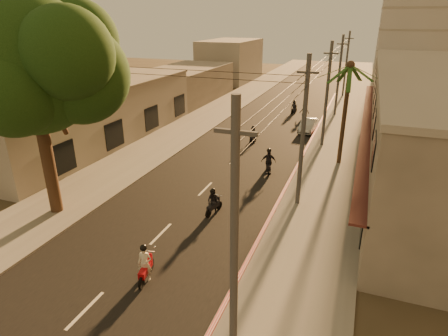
{
  "coord_description": "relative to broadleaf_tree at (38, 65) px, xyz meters",
  "views": [
    {
      "loc": [
        9.23,
        -12.9,
        10.8
      ],
      "look_at": [
        1.28,
        8.18,
        1.65
      ],
      "focal_mm": 30.0,
      "sensor_mm": 36.0,
      "label": 1
    }
  ],
  "objects": [
    {
      "name": "utility_poles",
      "position": [
        12.81,
        17.86,
        -1.94
      ],
      "size": [
        1.2,
        48.26,
        9.0
      ],
      "color": "#38383A",
      "rests_on": "ground"
    },
    {
      "name": "shophouse_row",
      "position": [
        20.57,
        15.86,
        -4.83
      ],
      "size": [
        8.8,
        34.2,
        7.3
      ],
      "color": "gray",
      "rests_on": "ground"
    },
    {
      "name": "scooter_red",
      "position": [
        7.87,
        -3.64,
        -7.67
      ],
      "size": [
        0.87,
        1.83,
        1.82
      ],
      "rotation": [
        0.0,
        0.0,
        0.22
      ],
      "color": "black",
      "rests_on": "ground"
    },
    {
      "name": "filler_left_far",
      "position": [
        -7.39,
        49.86,
        -4.98
      ],
      "size": [
        8.0,
        14.0,
        7.0
      ],
      "primitive_type": "cube",
      "color": "gray",
      "rests_on": "ground"
    },
    {
      "name": "scooter_mid_a",
      "position": [
        8.4,
        2.91,
        -7.72
      ],
      "size": [
        0.98,
        1.67,
        1.65
      ],
      "rotation": [
        0.0,
        0.0,
        -0.19
      ],
      "color": "black",
      "rests_on": "ground"
    },
    {
      "name": "palm_tree",
      "position": [
        14.61,
        13.86,
        -1.33
      ],
      "size": [
        5.0,
        5.0,
        8.2
      ],
      "color": "black",
      "rests_on": "ground"
    },
    {
      "name": "road",
      "position": [
        6.61,
        17.86,
        -8.47
      ],
      "size": [
        10.0,
        140.0,
        0.02
      ],
      "primitive_type": "cube",
      "color": "black",
      "rests_on": "ground"
    },
    {
      "name": "filler_left_near",
      "position": [
        -7.39,
        31.86,
        -6.28
      ],
      "size": [
        8.0,
        14.0,
        4.4
      ],
      "primitive_type": "cube",
      "color": "gray",
      "rests_on": "ground"
    },
    {
      "name": "sidewalk_right",
      "position": [
        14.11,
        17.86,
        -8.42
      ],
      "size": [
        5.0,
        140.0,
        0.12
      ],
      "primitive_type": "cube",
      "color": "slate",
      "rests_on": "ground"
    },
    {
      "name": "left_building",
      "position": [
        -7.37,
        11.86,
        -5.88
      ],
      "size": [
        8.2,
        24.2,
        5.2
      ],
      "color": "gray",
      "rests_on": "ground"
    },
    {
      "name": "filler_right",
      "position": [
        20.61,
        42.86,
        -5.48
      ],
      "size": [
        8.0,
        14.0,
        6.0
      ],
      "primitive_type": "cube",
      "color": "gray",
      "rests_on": "ground"
    },
    {
      "name": "curb_stripe",
      "position": [
        11.71,
        12.86,
        -8.38
      ],
      "size": [
        0.2,
        60.0,
        0.2
      ],
      "primitive_type": "cube",
      "color": "red",
      "rests_on": "ground"
    },
    {
      "name": "scooter_far_c",
      "position": [
        8.11,
        29.19,
        -7.75
      ],
      "size": [
        0.94,
        1.61,
        1.6
      ],
      "rotation": [
        0.0,
        0.0,
        -0.22
      ],
      "color": "black",
      "rests_on": "ground"
    },
    {
      "name": "ground",
      "position": [
        6.61,
        -2.14,
        -8.48
      ],
      "size": [
        160.0,
        160.0,
        0.0
      ],
      "primitive_type": "plane",
      "color": "#383023",
      "rests_on": "ground"
    },
    {
      "name": "scooter_far_b",
      "position": [
        9.66,
        27.32,
        -7.67
      ],
      "size": [
        1.18,
        1.79,
        1.76
      ],
      "rotation": [
        0.0,
        0.0,
        -0.09
      ],
      "color": "black",
      "rests_on": "ground"
    },
    {
      "name": "broadleaf_tree",
      "position": [
        0.0,
        0.0,
        0.0
      ],
      "size": [
        9.6,
        8.7,
        12.1
      ],
      "color": "black",
      "rests_on": "ground"
    },
    {
      "name": "sidewalk_left",
      "position": [
        -0.89,
        17.86,
        -8.42
      ],
      "size": [
        5.0,
        140.0,
        0.12
      ],
      "primitive_type": "cube",
      "color": "slate",
      "rests_on": "ground"
    },
    {
      "name": "parked_car",
      "position": [
        10.9,
        22.07,
        -7.83
      ],
      "size": [
        1.65,
        4.0,
        1.28
      ],
      "primitive_type": "imported",
      "rotation": [
        0.0,
        0.0,
        -0.04
      ],
      "color": "#A4A7AC",
      "rests_on": "ground"
    },
    {
      "name": "scooter_far_a",
      "position": [
        6.72,
        16.69,
        -7.76
      ],
      "size": [
        0.82,
        1.62,
        1.59
      ],
      "rotation": [
        0.0,
        0.0,
        -0.09
      ],
      "color": "black",
      "rests_on": "ground"
    },
    {
      "name": "scooter_mid_b",
      "position": [
        9.88,
        10.02,
        -7.58
      ],
      "size": [
        1.32,
        1.95,
        1.97
      ],
      "rotation": [
        0.0,
        0.0,
        0.27
      ],
      "color": "black",
      "rests_on": "ground"
    }
  ]
}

